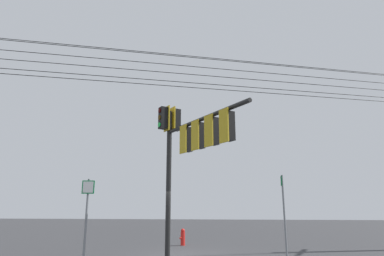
{
  "coord_description": "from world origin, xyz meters",
  "views": [
    {
      "loc": [
        13.25,
        1.31,
        2.05
      ],
      "look_at": [
        2.06,
        0.37,
        4.7
      ],
      "focal_mm": 29.97,
      "sensor_mm": 36.0,
      "label": 1
    }
  ],
  "objects": [
    {
      "name": "route_sign_primary",
      "position": [
        3.85,
        -2.58,
        1.7
      ],
      "size": [
        0.12,
        0.36,
        2.76
      ],
      "color": "slate",
      "rests_on": "ground"
    },
    {
      "name": "fire_hydrant",
      "position": [
        -3.55,
        -0.56,
        0.4
      ],
      "size": [
        0.28,
        0.27,
        0.81
      ],
      "color": "red",
      "rests_on": "ground"
    },
    {
      "name": "overhead_wire_span",
      "position": [
        1.06,
        -2.06,
        7.64
      ],
      "size": [
        9.42,
        30.58,
        1.59
      ],
      "color": "black"
    },
    {
      "name": "signal_mast_assembly",
      "position": [
        1.77,
        0.15,
        4.27
      ],
      "size": [
        4.38,
        3.4,
        5.95
      ],
      "color": "black",
      "rests_on": "ground"
    },
    {
      "name": "route_sign_secondary",
      "position": [
        0.91,
        3.66,
        1.78
      ],
      "size": [
        0.26,
        0.11,
        3.09
      ],
      "color": "slate",
      "rests_on": "ground"
    }
  ]
}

